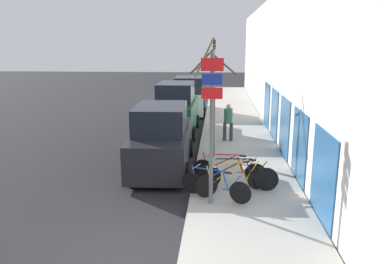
# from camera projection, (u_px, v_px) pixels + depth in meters

# --- Properties ---
(ground_plane) EXTENTS (80.00, 80.00, 0.00)m
(ground_plane) POSITION_uv_depth(u_px,v_px,m) (182.00, 133.00, 18.20)
(ground_plane) COLOR black
(sidewalk_curb) EXTENTS (3.20, 32.00, 0.15)m
(sidewalk_curb) POSITION_uv_depth(u_px,v_px,m) (233.00, 121.00, 20.73)
(sidewalk_curb) COLOR #9E9B93
(sidewalk_curb) RESTS_ON ground
(building_facade) EXTENTS (0.23, 32.00, 6.50)m
(building_facade) POSITION_uv_depth(u_px,v_px,m) (268.00, 64.00, 19.79)
(building_facade) COLOR silver
(building_facade) RESTS_ON ground
(signpost) EXTENTS (0.55, 0.13, 3.93)m
(signpost) POSITION_uv_depth(u_px,v_px,m) (212.00, 122.00, 9.37)
(signpost) COLOR #595B60
(signpost) RESTS_ON sidewalk_curb
(bicycle_0) EXTENTS (1.88, 0.90, 0.84)m
(bicycle_0) POSITION_uv_depth(u_px,v_px,m) (215.00, 186.00, 10.12)
(bicycle_0) COLOR black
(bicycle_0) RESTS_ON sidewalk_curb
(bicycle_1) EXTENTS (2.07, 1.05, 0.92)m
(bicycle_1) POSITION_uv_depth(u_px,v_px,m) (233.00, 180.00, 10.48)
(bicycle_1) COLOR black
(bicycle_1) RESTS_ON sidewalk_curb
(bicycle_2) EXTENTS (2.32, 0.44, 0.95)m
(bicycle_2) POSITION_uv_depth(u_px,v_px,m) (237.00, 176.00, 10.77)
(bicycle_2) COLOR black
(bicycle_2) RESTS_ON sidewalk_curb
(bicycle_3) EXTENTS (2.24, 0.54, 0.91)m
(bicycle_3) POSITION_uv_depth(u_px,v_px,m) (229.00, 170.00, 11.31)
(bicycle_3) COLOR black
(bicycle_3) RESTS_ON sidewalk_curb
(parked_car_0) EXTENTS (2.16, 4.77, 2.25)m
(parked_car_0) POSITION_uv_depth(u_px,v_px,m) (162.00, 140.00, 12.91)
(parked_car_0) COLOR black
(parked_car_0) RESTS_ON ground
(parked_car_1) EXTENTS (2.03, 4.48, 2.48)m
(parked_car_1) POSITION_uv_depth(u_px,v_px,m) (176.00, 111.00, 17.93)
(parked_car_1) COLOR #144728
(parked_car_1) RESTS_ON ground
(parked_car_2) EXTENTS (2.19, 4.54, 2.30)m
(parked_car_2) POSITION_uv_depth(u_px,v_px,m) (189.00, 97.00, 23.15)
(parked_car_2) COLOR silver
(parked_car_2) RESTS_ON ground
(pedestrian_near) EXTENTS (0.43, 0.36, 1.63)m
(pedestrian_near) POSITION_uv_depth(u_px,v_px,m) (228.00, 119.00, 16.06)
(pedestrian_near) COLOR #333338
(pedestrian_near) RESTS_ON sidewalk_curb
(street_tree) EXTENTS (1.75, 1.63, 4.32)m
(street_tree) POSITION_uv_depth(u_px,v_px,m) (211.00, 105.00, 13.52)
(street_tree) COLOR brown
(street_tree) RESTS_ON sidewalk_curb
(traffic_light) EXTENTS (0.20, 0.30, 4.50)m
(traffic_light) POSITION_uv_depth(u_px,v_px,m) (214.00, 61.00, 27.55)
(traffic_light) COLOR #595B60
(traffic_light) RESTS_ON sidewalk_curb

